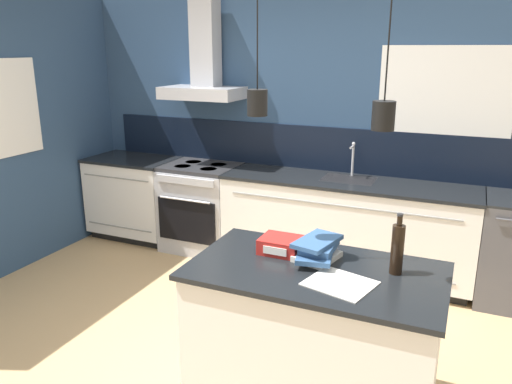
% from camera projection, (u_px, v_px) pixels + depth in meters
% --- Properties ---
extents(ground_plane, '(16.00, 16.00, 0.00)m').
position_uv_depth(ground_plane, '(213.00, 354.00, 3.52)').
color(ground_plane, tan).
rests_on(ground_plane, ground).
extents(wall_back, '(5.60, 2.38, 2.60)m').
position_uv_depth(wall_back, '(300.00, 124.00, 4.93)').
color(wall_back, navy).
rests_on(wall_back, ground_plane).
extents(wall_left, '(0.08, 3.80, 2.60)m').
position_uv_depth(wall_left, '(18.00, 133.00, 4.70)').
color(wall_left, navy).
rests_on(wall_left, ground_plane).
extents(counter_run_left, '(0.97, 0.64, 0.91)m').
position_uv_depth(counter_run_left, '(136.00, 197.00, 5.61)').
color(counter_run_left, black).
rests_on(counter_run_left, ground_plane).
extents(counter_run_sink, '(2.33, 0.64, 1.24)m').
position_uv_depth(counter_run_sink, '(345.00, 226.00, 4.69)').
color(counter_run_sink, black).
rests_on(counter_run_sink, ground_plane).
extents(oven_range, '(0.76, 0.66, 0.91)m').
position_uv_depth(oven_range, '(202.00, 207.00, 5.28)').
color(oven_range, '#B5B5BA').
rests_on(oven_range, ground_plane).
extents(kitchen_island, '(1.39, 0.79, 0.91)m').
position_uv_depth(kitchen_island, '(313.00, 340.00, 2.87)').
color(kitchen_island, black).
rests_on(kitchen_island, ground_plane).
extents(bottle_on_island, '(0.07, 0.07, 0.34)m').
position_uv_depth(bottle_on_island, '(397.00, 248.00, 2.65)').
color(bottle_on_island, black).
rests_on(bottle_on_island, kitchen_island).
extents(book_stack, '(0.26, 0.37, 0.13)m').
position_uv_depth(book_stack, '(317.00, 249.00, 2.85)').
color(book_stack, silver).
rests_on(book_stack, kitchen_island).
extents(red_supply_box, '(0.24, 0.21, 0.09)m').
position_uv_depth(red_supply_box, '(281.00, 245.00, 2.96)').
color(red_supply_box, red).
rests_on(red_supply_box, kitchen_island).
extents(paper_pile, '(0.39, 0.36, 0.01)m').
position_uv_depth(paper_pile, '(340.00, 283.00, 2.57)').
color(paper_pile, silver).
rests_on(paper_pile, kitchen_island).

